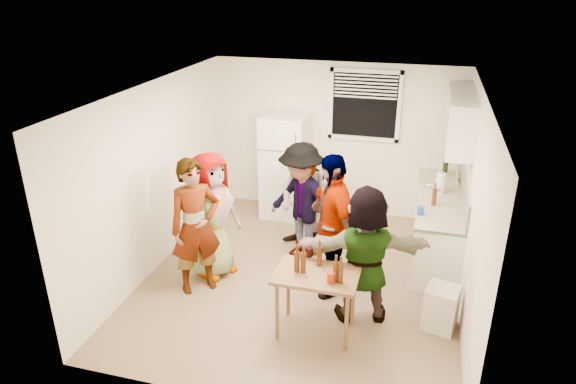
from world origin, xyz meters
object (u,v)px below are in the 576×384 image
(wine_bottle, at_px, (444,176))
(guest_orange, at_px, (361,316))
(guest_grey, at_px, (216,272))
(guest_back_left, at_px, (304,249))
(red_cup, at_px, (331,282))
(trash_bin, at_px, (441,308))
(guest_stripe, at_px, (200,287))
(refrigerator, at_px, (285,166))
(guest_black, at_px, (329,288))
(blue_cup, at_px, (420,214))
(beer_bottle_counter, at_px, (433,205))
(serving_table, at_px, (315,331))
(guest_back_right, at_px, (301,256))
(kettle, at_px, (437,192))
(beer_bottle_table, at_px, (297,271))

(wine_bottle, bearing_deg, guest_orange, -108.80)
(guest_grey, bearing_deg, guest_back_left, -22.33)
(red_cup, relative_size, guest_back_left, 0.07)
(trash_bin, xyz_separation_m, guest_stripe, (-2.98, 0.03, -0.25))
(refrigerator, distance_m, guest_black, 2.49)
(blue_cup, bearing_deg, wine_bottle, 78.15)
(guest_black, bearing_deg, red_cup, -24.32)
(beer_bottle_counter, distance_m, red_cup, 2.22)
(refrigerator, xyz_separation_m, serving_table, (1.16, -2.91, -0.85))
(refrigerator, height_order, guest_grey, refrigerator)
(guest_grey, xyz_separation_m, guest_back_right, (1.02, 0.71, 0.00))
(refrigerator, xyz_separation_m, red_cup, (1.34, -3.04, -0.09))
(refrigerator, distance_m, trash_bin, 3.57)
(refrigerator, height_order, guest_back_right, refrigerator)
(kettle, relative_size, beer_bottle_table, 0.90)
(kettle, relative_size, guest_back_left, 0.13)
(guest_black, bearing_deg, guest_orange, 10.20)
(beer_bottle_counter, bearing_deg, serving_table, -122.74)
(beer_bottle_table, height_order, guest_black, beer_bottle_table)
(trash_bin, distance_m, red_cup, 1.40)
(blue_cup, bearing_deg, guest_back_right, 176.99)
(beer_bottle_counter, height_order, guest_stripe, beer_bottle_counter)
(guest_grey, bearing_deg, beer_bottle_table, -97.47)
(beer_bottle_counter, height_order, beer_bottle_table, beer_bottle_counter)
(trash_bin, relative_size, guest_stripe, 0.29)
(trash_bin, xyz_separation_m, guest_back_left, (-1.92, 1.35, -0.25))
(trash_bin, relative_size, guest_orange, 0.31)
(beer_bottle_counter, xyz_separation_m, trash_bin, (0.16, -1.40, -0.65))
(guest_grey, relative_size, guest_back_left, 1.05)
(red_cup, height_order, guest_orange, red_cup)
(wine_bottle, xyz_separation_m, guest_black, (-1.35, -2.10, -0.90))
(trash_bin, bearing_deg, refrigerator, 135.58)
(kettle, xyz_separation_m, guest_back_right, (-1.80, -0.72, -0.90))
(refrigerator, height_order, red_cup, refrigerator)
(guest_grey, height_order, guest_back_left, guest_back_left)
(trash_bin, bearing_deg, guest_back_right, 149.28)
(guest_stripe, height_order, guest_black, guest_black)
(beer_bottle_counter, distance_m, guest_black, 1.78)
(guest_grey, bearing_deg, serving_table, -93.49)
(beer_bottle_counter, distance_m, beer_bottle_table, 2.33)
(kettle, xyz_separation_m, beer_bottle_table, (-1.46, -2.31, -0.14))
(guest_back_right, bearing_deg, guest_grey, -114.10)
(kettle, relative_size, guest_back_right, 0.13)
(guest_stripe, xyz_separation_m, guest_back_right, (1.06, 1.11, 0.00))
(kettle, distance_m, trash_bin, 1.97)
(blue_cup, xyz_separation_m, guest_grey, (-2.61, -0.63, -0.90))
(guest_back_right, bearing_deg, beer_bottle_counter, 39.31)
(blue_cup, relative_size, guest_black, 0.06)
(beer_bottle_counter, xyz_separation_m, guest_back_right, (-1.75, -0.26, -0.90))
(beer_bottle_table, xyz_separation_m, guest_grey, (-1.36, 0.88, -0.76))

